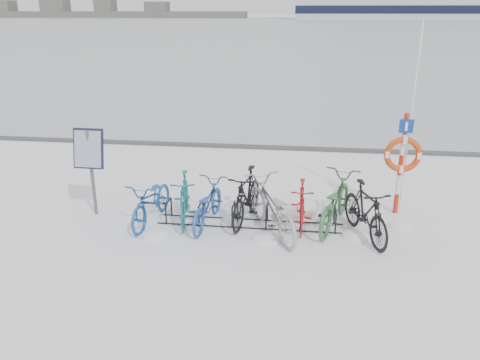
% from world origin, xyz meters
% --- Properties ---
extents(ground, '(900.00, 900.00, 0.00)m').
position_xyz_m(ground, '(0.00, 0.00, 0.00)').
color(ground, white).
rests_on(ground, ground).
extents(ice_sheet, '(400.00, 298.00, 0.02)m').
position_xyz_m(ice_sheet, '(0.00, 155.00, 0.01)').
color(ice_sheet, '#A8B4BE').
rests_on(ice_sheet, ground).
extents(quay_edge, '(400.00, 0.25, 0.10)m').
position_xyz_m(quay_edge, '(0.00, 5.90, 0.05)').
color(quay_edge, '#3F3F42').
rests_on(quay_edge, ground).
extents(bike_rack, '(4.00, 0.48, 0.46)m').
position_xyz_m(bike_rack, '(0.00, 0.00, 0.18)').
color(bike_rack, black).
rests_on(bike_rack, ground).
extents(info_board, '(0.67, 0.26, 1.99)m').
position_xyz_m(info_board, '(-3.54, 0.09, 1.43)').
color(info_board, '#595B5E').
rests_on(info_board, ground).
extents(lifebuoy_station, '(0.81, 0.23, 4.20)m').
position_xyz_m(lifebuoy_station, '(3.24, 0.98, 1.41)').
color(lifebuoy_station, '#B3240E').
rests_on(lifebuoy_station, ground).
extents(shoreline, '(180.00, 12.00, 9.50)m').
position_xyz_m(shoreline, '(-122.02, 260.00, 2.79)').
color(shoreline, '#4F4F4F').
rests_on(shoreline, ground).
extents(bike_0, '(0.88, 2.00, 1.02)m').
position_xyz_m(bike_0, '(-2.14, -0.08, 0.51)').
color(bike_0, '#154E98').
rests_on(bike_0, ground).
extents(bike_1, '(0.80, 1.85, 1.08)m').
position_xyz_m(bike_1, '(-1.45, 0.07, 0.54)').
color(bike_1, '#166767').
rests_on(bike_1, ground).
extents(bike_2, '(0.86, 1.93, 0.98)m').
position_xyz_m(bike_2, '(-0.93, -0.06, 0.49)').
color(bike_2, '#264CA0').
rests_on(bike_2, ground).
extents(bike_3, '(0.90, 2.05, 1.19)m').
position_xyz_m(bike_3, '(-0.10, 0.23, 0.59)').
color(bike_3, black).
rests_on(bike_3, ground).
extents(bike_4, '(1.70, 2.33, 1.16)m').
position_xyz_m(bike_4, '(0.48, -0.31, 0.58)').
color(bike_4, '#95979B').
rests_on(bike_4, ground).
extents(bike_5, '(0.47, 1.64, 0.99)m').
position_xyz_m(bike_5, '(1.09, 0.14, 0.49)').
color(bike_5, '#A7161B').
rests_on(bike_5, ground).
extents(bike_6, '(1.41, 2.31, 1.15)m').
position_xyz_m(bike_6, '(1.79, 0.23, 0.57)').
color(bike_6, '#34673C').
rests_on(bike_6, ground).
extents(bike_7, '(1.14, 1.99, 1.15)m').
position_xyz_m(bike_7, '(2.37, -0.25, 0.58)').
color(bike_7, black).
rests_on(bike_7, ground).
extents(snow_drifts, '(6.25, 2.14, 0.22)m').
position_xyz_m(snow_drifts, '(0.44, -0.18, 0.00)').
color(snow_drifts, white).
rests_on(snow_drifts, ground).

